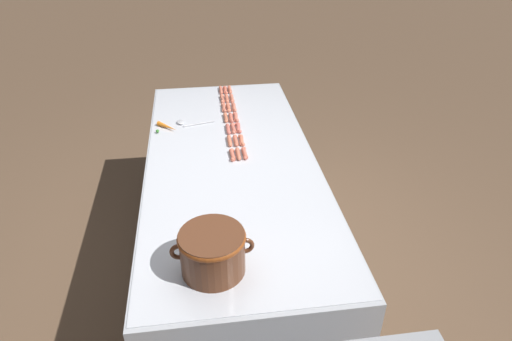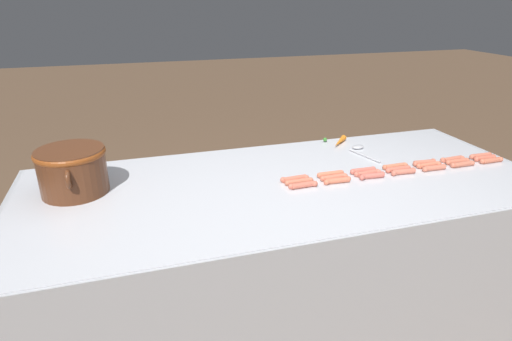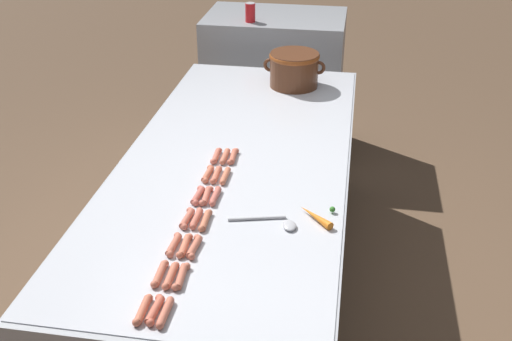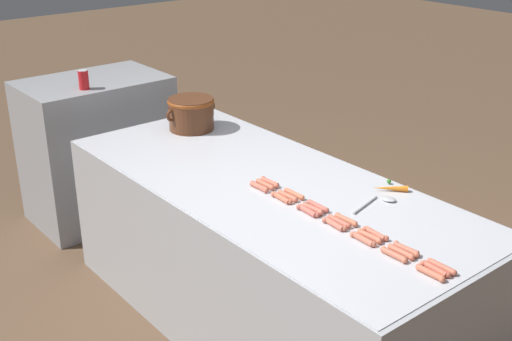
% 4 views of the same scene
% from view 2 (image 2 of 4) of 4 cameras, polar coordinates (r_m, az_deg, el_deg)
% --- Properties ---
extents(ground_plane, '(20.00, 20.00, 0.00)m').
position_cam_2_polar(ground_plane, '(2.39, 3.63, -20.15)').
color(ground_plane, brown).
extents(griddle_counter, '(1.02, 2.38, 0.84)m').
position_cam_2_polar(griddle_counter, '(2.13, 3.91, -11.82)').
color(griddle_counter, '#ADAFB5').
rests_on(griddle_counter, ground_plane).
extents(hot_dog_0, '(0.03, 0.14, 0.03)m').
position_cam_2_polar(hot_dog_0, '(2.43, 29.14, 1.20)').
color(hot_dog_0, '#CD6A4D').
rests_on(hot_dog_0, griddle_counter).
extents(hot_dog_1, '(0.03, 0.14, 0.03)m').
position_cam_2_polar(hot_dog_1, '(2.31, 26.07, 0.77)').
color(hot_dog_1, '#C96B51').
rests_on(hot_dog_1, griddle_counter).
extents(hot_dog_2, '(0.03, 0.14, 0.03)m').
position_cam_2_polar(hot_dog_2, '(2.20, 22.90, 0.32)').
color(hot_dog_2, '#CB6C53').
rests_on(hot_dog_2, griddle_counter).
extents(hot_dog_3, '(0.03, 0.14, 0.03)m').
position_cam_2_polar(hot_dog_3, '(2.10, 19.26, -0.15)').
color(hot_dog_3, '#CA6A55').
rests_on(hot_dog_3, griddle_counter).
extents(hot_dog_4, '(0.03, 0.14, 0.03)m').
position_cam_2_polar(hot_dog_4, '(2.01, 15.38, -0.69)').
color(hot_dog_4, '#CD6455').
rests_on(hot_dog_4, griddle_counter).
extents(hot_dog_5, '(0.03, 0.14, 0.03)m').
position_cam_2_polar(hot_dog_5, '(1.93, 10.91, -1.33)').
color(hot_dog_5, '#D56D4F').
rests_on(hot_dog_5, griddle_counter).
extents(hot_dog_6, '(0.03, 0.14, 0.03)m').
position_cam_2_polar(hot_dog_6, '(1.86, 6.35, -1.96)').
color(hot_dog_6, '#D06852').
rests_on(hot_dog_6, griddle_counter).
extents(hot_dog_7, '(0.03, 0.14, 0.03)m').
position_cam_2_polar(hot_dog_7, '(2.45, 28.46, 1.49)').
color(hot_dog_7, '#D4654D').
rests_on(hot_dog_7, griddle_counter).
extents(hot_dog_8, '(0.03, 0.14, 0.03)m').
position_cam_2_polar(hot_dog_8, '(2.34, 25.53, 1.11)').
color(hot_dog_8, '#D16C51').
rests_on(hot_dog_8, griddle_counter).
extents(hot_dog_9, '(0.03, 0.14, 0.03)m').
position_cam_2_polar(hot_dog_9, '(2.23, 22.27, 0.69)').
color(hot_dog_9, '#D76F52').
rests_on(hot_dog_9, griddle_counter).
extents(hot_dog_10, '(0.03, 0.14, 0.03)m').
position_cam_2_polar(hot_dog_10, '(2.13, 18.61, 0.17)').
color(hot_dog_10, '#CC6651').
rests_on(hot_dog_10, griddle_counter).
extents(hot_dog_11, '(0.03, 0.14, 0.03)m').
position_cam_2_polar(hot_dog_11, '(2.04, 14.82, -0.34)').
color(hot_dog_11, '#CC6A55').
rests_on(hot_dog_11, griddle_counter).
extents(hot_dog_12, '(0.03, 0.14, 0.03)m').
position_cam_2_polar(hot_dog_12, '(1.96, 10.45, -0.91)').
color(hot_dog_12, '#D76E54').
rests_on(hot_dog_12, griddle_counter).
extents(hot_dog_13, '(0.03, 0.14, 0.03)m').
position_cam_2_polar(hot_dog_13, '(1.89, 5.83, -1.50)').
color(hot_dog_13, '#CB6D51').
rests_on(hot_dog_13, griddle_counter).
extents(hot_dog_14, '(0.03, 0.14, 0.03)m').
position_cam_2_polar(hot_dog_14, '(2.48, 28.01, 1.77)').
color(hot_dog_14, '#CB6951').
rests_on(hot_dog_14, griddle_counter).
extents(hot_dog_15, '(0.03, 0.14, 0.03)m').
position_cam_2_polar(hot_dog_15, '(2.36, 24.95, 1.41)').
color(hot_dog_15, '#CB6A51').
rests_on(hot_dog_15, griddle_counter).
extents(hot_dog_16, '(0.03, 0.14, 0.03)m').
position_cam_2_polar(hot_dog_16, '(2.26, 21.74, 1.01)').
color(hot_dog_16, '#CC6A51').
rests_on(hot_dog_16, griddle_counter).
extents(hot_dog_17, '(0.03, 0.14, 0.03)m').
position_cam_2_polar(hot_dog_17, '(2.16, 18.23, 0.55)').
color(hot_dog_17, '#CC6E4F').
rests_on(hot_dog_17, griddle_counter).
extents(hot_dog_18, '(0.03, 0.14, 0.03)m').
position_cam_2_polar(hot_dog_18, '(2.06, 14.22, 0.01)').
color(hot_dog_18, '#CE6555').
rests_on(hot_dog_18, griddle_counter).
extents(hot_dog_19, '(0.03, 0.14, 0.03)m').
position_cam_2_polar(hot_dog_19, '(1.99, 10.00, -0.47)').
color(hot_dog_19, '#D87150').
rests_on(hot_dog_19, griddle_counter).
extents(hot_dog_20, '(0.03, 0.14, 0.03)m').
position_cam_2_polar(hot_dog_20, '(1.92, 5.23, -1.10)').
color(hot_dog_20, '#D26951').
rests_on(hot_dog_20, griddle_counter).
extents(bean_pot, '(0.35, 0.28, 0.19)m').
position_cam_2_polar(bean_pot, '(1.93, -23.51, 0.28)').
color(bean_pot, '#562D19').
rests_on(bean_pot, griddle_counter).
extents(serving_spoon, '(0.27, 0.11, 0.02)m').
position_cam_2_polar(serving_spoon, '(2.35, 13.85, 2.73)').
color(serving_spoon, '#B7B7BC').
rests_on(serving_spoon, griddle_counter).
extents(carrot, '(0.14, 0.14, 0.03)m').
position_cam_2_polar(carrot, '(2.43, 11.06, 3.83)').
color(carrot, orange).
rests_on(carrot, griddle_counter).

